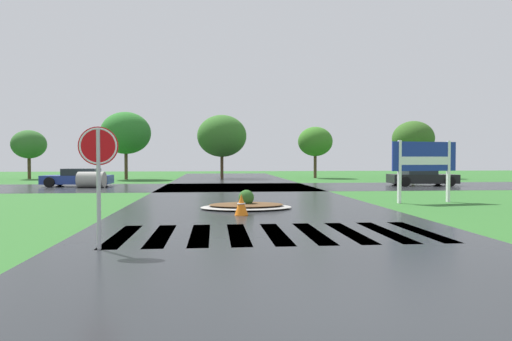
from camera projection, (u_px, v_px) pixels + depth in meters
name	position (u px, v px, depth m)	size (l,w,h in m)	color
ground_plane	(349.00, 328.00, 4.89)	(120.00, 120.00, 0.10)	#2D6628
asphalt_roadway	(259.00, 213.00, 14.85)	(9.54, 80.00, 0.01)	#232628
asphalt_cross_road	(237.00, 187.00, 28.44)	(90.00, 8.59, 0.01)	#232628
crosswalk_stripes	(276.00, 234.00, 10.75)	(7.65, 3.23, 0.01)	white
stop_sign	(98.00, 159.00, 8.80)	(0.76, 0.12, 2.43)	#B2B5BA
estate_billboard	(424.00, 160.00, 18.32)	(2.89, 0.52, 2.54)	white
median_island	(246.00, 205.00, 16.10)	(3.27, 2.12, 0.68)	#9E9B93
car_blue_compact	(421.00, 177.00, 29.97)	(4.43, 2.47, 1.28)	black
car_silver_hatch	(78.00, 178.00, 29.11)	(4.27, 2.12, 1.16)	navy
drainage_pipe_stack	(91.00, 180.00, 27.88)	(1.69, 1.11, 0.99)	#9E9B93
traffic_cone	(241.00, 205.00, 14.23)	(0.44, 0.44, 0.68)	orange
background_treeline	(157.00, 135.00, 39.67)	(46.43, 5.89, 6.30)	#4C3823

